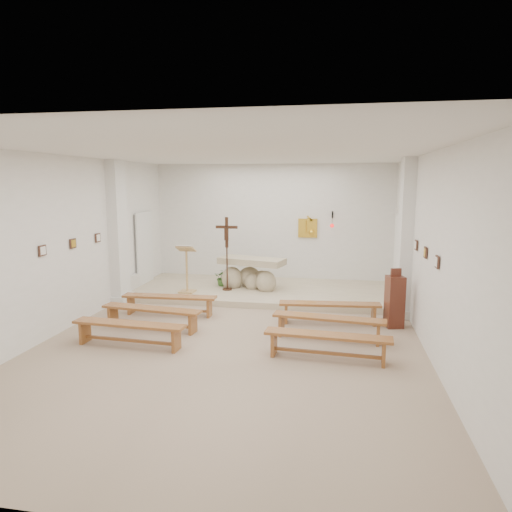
% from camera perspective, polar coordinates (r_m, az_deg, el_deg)
% --- Properties ---
extents(ground, '(7.00, 10.00, 0.00)m').
position_cam_1_polar(ground, '(9.02, -2.58, -10.01)').
color(ground, tan).
rests_on(ground, ground).
extents(wall_left, '(0.02, 10.00, 3.50)m').
position_cam_1_polar(wall_left, '(9.97, -22.62, 1.48)').
color(wall_left, white).
rests_on(wall_left, ground).
extents(wall_right, '(0.02, 10.00, 3.50)m').
position_cam_1_polar(wall_right, '(8.55, 20.80, 0.41)').
color(wall_right, white).
rests_on(wall_right, ground).
extents(wall_back, '(7.00, 0.02, 3.50)m').
position_cam_1_polar(wall_back, '(13.49, 2.03, 4.02)').
color(wall_back, white).
rests_on(wall_back, ground).
extents(ceiling, '(7.00, 10.00, 0.02)m').
position_cam_1_polar(ceiling, '(8.54, -2.75, 12.70)').
color(ceiling, silver).
rests_on(ceiling, wall_back).
extents(sanctuary_platform, '(6.98, 3.00, 0.15)m').
position_cam_1_polar(sanctuary_platform, '(12.31, 1.00, -4.40)').
color(sanctuary_platform, beige).
rests_on(sanctuary_platform, ground).
extents(pilaster_left, '(0.26, 0.55, 3.50)m').
position_cam_1_polar(pilaster_left, '(11.64, -16.83, 2.80)').
color(pilaster_left, white).
rests_on(pilaster_left, ground).
extents(pilaster_right, '(0.26, 0.55, 3.50)m').
position_cam_1_polar(pilaster_right, '(10.49, 18.18, 2.07)').
color(pilaster_right, white).
rests_on(pilaster_right, ground).
extents(gold_wall_relief, '(0.55, 0.04, 0.55)m').
position_cam_1_polar(gold_wall_relief, '(13.36, 6.48, 3.48)').
color(gold_wall_relief, gold).
rests_on(gold_wall_relief, wall_back).
extents(sanctuary_lamp, '(0.11, 0.36, 0.44)m').
position_cam_1_polar(sanctuary_lamp, '(13.07, 9.49, 3.99)').
color(sanctuary_lamp, black).
rests_on(sanctuary_lamp, wall_back).
extents(station_frame_left_front, '(0.03, 0.20, 0.20)m').
position_cam_1_polar(station_frame_left_front, '(9.31, -25.15, 0.62)').
color(station_frame_left_front, '#462A1E').
rests_on(station_frame_left_front, wall_left).
extents(station_frame_left_mid, '(0.03, 0.20, 0.20)m').
position_cam_1_polar(station_frame_left_mid, '(10.13, -21.91, 1.46)').
color(station_frame_left_mid, '#462A1E').
rests_on(station_frame_left_mid, wall_left).
extents(station_frame_left_rear, '(0.03, 0.20, 0.20)m').
position_cam_1_polar(station_frame_left_rear, '(10.99, -19.17, 2.17)').
color(station_frame_left_rear, '#462A1E').
rests_on(station_frame_left_rear, wall_left).
extents(station_frame_right_front, '(0.03, 0.20, 0.20)m').
position_cam_1_polar(station_frame_right_front, '(7.78, 21.71, -0.70)').
color(station_frame_right_front, '#462A1E').
rests_on(station_frame_right_front, wall_right).
extents(station_frame_right_mid, '(0.03, 0.20, 0.20)m').
position_cam_1_polar(station_frame_right_mid, '(8.75, 20.42, 0.41)').
color(station_frame_right_mid, '#462A1E').
rests_on(station_frame_right_mid, wall_right).
extents(station_frame_right_rear, '(0.03, 0.20, 0.20)m').
position_cam_1_polar(station_frame_right_rear, '(9.72, 19.39, 1.30)').
color(station_frame_right_rear, '#462A1E').
rests_on(station_frame_right_rear, wall_right).
extents(radiator_left, '(0.10, 0.85, 0.52)m').
position_cam_1_polar(radiator_left, '(12.52, -15.32, -3.57)').
color(radiator_left, silver).
rests_on(radiator_left, ground).
extents(radiator_right, '(0.10, 0.85, 0.52)m').
position_cam_1_polar(radiator_right, '(11.44, 17.62, -4.88)').
color(radiator_right, silver).
rests_on(radiator_right, ground).
extents(altar, '(1.87, 1.11, 0.90)m').
position_cam_1_polar(altar, '(12.25, -0.64, -2.44)').
color(altar, '#C1B193').
rests_on(altar, sanctuary_platform).
extents(lectern, '(0.46, 0.40, 1.26)m').
position_cam_1_polar(lectern, '(11.84, -8.68, -1.60)').
color(lectern, '#DBB56B').
rests_on(lectern, sanctuary_platform).
extents(crucifix_stand, '(0.58, 0.25, 1.93)m').
position_cam_1_polar(crucifix_stand, '(11.93, -3.67, 0.97)').
color(crucifix_stand, '#3C2013').
rests_on(crucifix_stand, sanctuary_platform).
extents(potted_plant, '(0.46, 0.41, 0.46)m').
position_cam_1_polar(potted_plant, '(12.59, -4.21, -2.68)').
color(potted_plant, '#366127').
rests_on(potted_plant, sanctuary_platform).
extents(donation_pedestal, '(0.41, 0.41, 1.24)m').
position_cam_1_polar(donation_pedestal, '(9.86, 16.93, -5.44)').
color(donation_pedestal, '#5A2819').
rests_on(donation_pedestal, ground).
extents(bench_left_front, '(2.14, 0.41, 0.45)m').
position_cam_1_polar(bench_left_front, '(10.50, -10.76, -5.48)').
color(bench_left_front, '#9A602C').
rests_on(bench_left_front, ground).
extents(bench_right_front, '(2.15, 0.53, 0.45)m').
position_cam_1_polar(bench_right_front, '(9.84, 9.19, -6.43)').
color(bench_right_front, '#9A602C').
rests_on(bench_right_front, ground).
extents(bench_left_second, '(2.15, 0.60, 0.45)m').
position_cam_1_polar(bench_left_second, '(9.59, -12.93, -6.96)').
color(bench_left_second, '#9A602C').
rests_on(bench_left_second, ground).
extents(bench_right_second, '(2.15, 0.58, 0.45)m').
position_cam_1_polar(bench_right_second, '(8.86, 9.07, -8.20)').
color(bench_right_second, '#9A602C').
rests_on(bench_right_second, ground).
extents(bench_left_third, '(2.14, 0.47, 0.45)m').
position_cam_1_polar(bench_left_third, '(8.70, -15.57, -8.75)').
color(bench_left_third, '#9A602C').
rests_on(bench_left_third, ground).
extents(bench_right_third, '(2.15, 0.49, 0.45)m').
position_cam_1_polar(bench_right_third, '(7.89, 8.91, -10.40)').
color(bench_right_third, '#9A602C').
rests_on(bench_right_third, ground).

